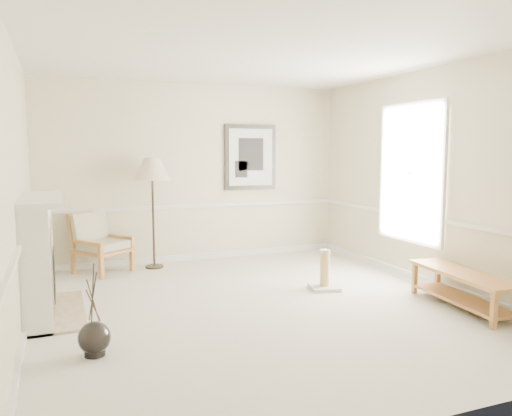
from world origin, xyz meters
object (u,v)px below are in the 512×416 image
Objects in this scene: armchair at (98,240)px; bench at (463,284)px; floor_vase at (94,339)px; scratching_post at (325,277)px; floor_lamp at (152,172)px.

bench is (3.75, -3.39, -0.20)m from armchair.
scratching_post is (2.95, 1.14, 0.01)m from floor_vase.
floor_vase is 0.85× the size of armchair.
floor_vase is at bearing -109.02° from floor_lamp.
armchair is 1.30m from floor_lamp.
floor_vase is 1.59× the size of scratching_post.
armchair is at bearing 85.17° from floor_vase.
armchair is at bearing 176.64° from floor_lamp.
armchair is at bearing 141.86° from scratching_post.
bench is at bearing -50.15° from scratching_post.
floor_lamp reaches higher than bench.
floor_lamp is (1.10, 3.19, 1.33)m from floor_vase.
armchair is 0.57× the size of floor_lamp.
bench is (4.03, -0.15, 0.13)m from floor_vase.
floor_vase reaches higher than scratching_post.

